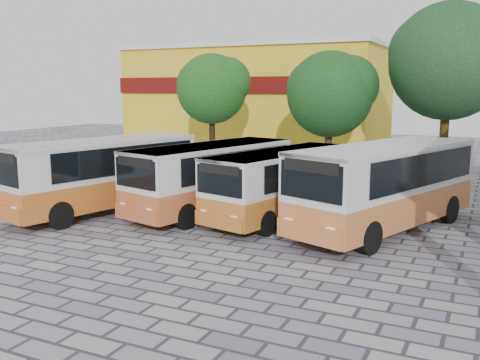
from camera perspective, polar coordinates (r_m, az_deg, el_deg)
The scene contains 10 objects.
ground at distance 17.05m, azimuth 0.57°, elevation -7.19°, with size 90.00×90.00×0.00m, color slate.
shophouse_block at distance 44.53m, azimuth 1.94°, elevation 8.72°, with size 20.40×10.40×8.30m.
bus_far_left at distance 22.20m, azimuth -14.53°, elevation 0.98°, with size 4.45×8.62×2.94m.
bus_centre_left at distance 21.35m, azimuth -3.09°, elevation 0.66°, with size 4.15×8.09×2.76m.
bus_centre_right at distance 20.40m, azimuth 4.60°, elevation -0.00°, with size 3.92×7.69×2.63m.
bus_far_right at distance 19.28m, azimuth 15.24°, elevation -0.18°, with size 5.27×8.99×3.04m.
tree_left at distance 34.26m, azimuth -2.93°, elevation 9.92°, with size 4.65×4.43×7.14m.
tree_middle at distance 30.53m, azimuth 9.70°, elevation 9.29°, with size 5.03×4.79×7.04m.
tree_right at distance 31.10m, azimuth 21.54°, elevation 12.06°, with size 6.56×6.25×9.50m.
parked_car at distance 24.89m, azimuth -22.65°, elevation -1.18°, with size 1.90×4.11×1.14m, color black.
Camera 1 is at (6.90, -14.78, 4.98)m, focal length 40.00 mm.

